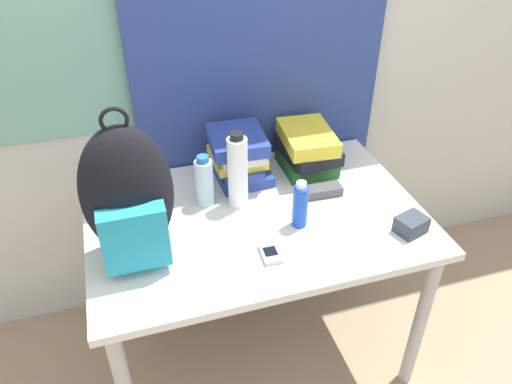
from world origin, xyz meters
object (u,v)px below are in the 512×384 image
object	(u,v)px
sports_bottle	(238,171)
sunglasses_case	(322,191)
backpack	(128,197)
sunscreen_bottle	(300,205)
book_stack_left	(238,156)
cell_phone	(270,253)
water_bottle	(204,182)
book_stack_center	(307,149)
camera_pouch	(411,225)

from	to	relation	value
sports_bottle	sunglasses_case	xyz separation A→B (m)	(0.31, -0.04, -0.12)
backpack	sunscreen_bottle	xyz separation A→B (m)	(0.55, -0.02, -0.14)
book_stack_left	sunscreen_bottle	xyz separation A→B (m)	(0.12, -0.34, -0.02)
sunscreen_bottle	cell_phone	bearing A→B (deg)	-140.41
water_bottle	sports_bottle	xyz separation A→B (m)	(0.11, -0.04, 0.05)
sunglasses_case	water_bottle	bearing A→B (deg)	169.35
book_stack_center	water_bottle	distance (m)	0.46
backpack	book_stack_center	xyz separation A→B (m)	(0.71, 0.31, -0.13)
sunglasses_case	camera_pouch	bearing A→B (deg)	-54.46
book_stack_center	camera_pouch	bearing A→B (deg)	-68.48
cell_phone	camera_pouch	distance (m)	0.50
book_stack_center	cell_phone	world-z (taller)	book_stack_center
sunglasses_case	sunscreen_bottle	bearing A→B (deg)	-136.32
cell_phone	camera_pouch	xyz separation A→B (m)	(0.49, -0.03, 0.02)
backpack	sunscreen_bottle	bearing A→B (deg)	-1.92
book_stack_left	sunglasses_case	xyz separation A→B (m)	(0.27, -0.20, -0.08)
water_bottle	cell_phone	xyz separation A→B (m)	(0.14, -0.34, -0.09)
water_bottle	camera_pouch	size ratio (longest dim) A/B	1.70
backpack	camera_pouch	xyz separation A→B (m)	(0.90, -0.17, -0.19)
sunscreen_bottle	cell_phone	world-z (taller)	sunscreen_bottle
book_stack_left	sunscreen_bottle	size ratio (longest dim) A/B	1.41
sunscreen_bottle	book_stack_center	bearing A→B (deg)	64.43
sunglasses_case	book_stack_left	bearing A→B (deg)	142.65
backpack	book_stack_center	distance (m)	0.79
water_bottle	book_stack_center	bearing A→B (deg)	14.48
book_stack_left	camera_pouch	bearing A→B (deg)	-46.08
book_stack_center	sunglasses_case	size ratio (longest dim) A/B	1.88
water_bottle	sunscreen_bottle	size ratio (longest dim) A/B	1.13
sports_bottle	camera_pouch	world-z (taller)	sports_bottle
book_stack_center	camera_pouch	world-z (taller)	book_stack_center
backpack	book_stack_center	bearing A→B (deg)	23.85
water_bottle	cell_phone	bearing A→B (deg)	-68.01
sports_bottle	sunscreen_bottle	size ratio (longest dim) A/B	1.65
sports_bottle	sunglasses_case	bearing A→B (deg)	-7.51
cell_phone	backpack	bearing A→B (deg)	161.07
cell_phone	camera_pouch	world-z (taller)	camera_pouch
sunscreen_bottle	sports_bottle	bearing A→B (deg)	133.30
sunglasses_case	sports_bottle	bearing A→B (deg)	172.49
water_bottle	sunglasses_case	distance (m)	0.44
sunscreen_bottle	sunglasses_case	world-z (taller)	sunscreen_bottle
water_bottle	camera_pouch	world-z (taller)	water_bottle
sports_bottle	sunscreen_bottle	world-z (taller)	sports_bottle
sports_bottle	camera_pouch	distance (m)	0.62
water_bottle	sunscreen_bottle	xyz separation A→B (m)	(0.28, -0.22, -0.01)
sunscreen_bottle	cell_phone	xyz separation A→B (m)	(-0.15, -0.12, -0.07)
sports_bottle	cell_phone	distance (m)	0.33
book_stack_center	sports_bottle	distance (m)	0.37
sunscreen_bottle	sunglasses_case	size ratio (longest dim) A/B	1.16
book_stack_left	sports_bottle	xyz separation A→B (m)	(-0.05, -0.16, 0.04)
water_bottle	sports_bottle	size ratio (longest dim) A/B	0.68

